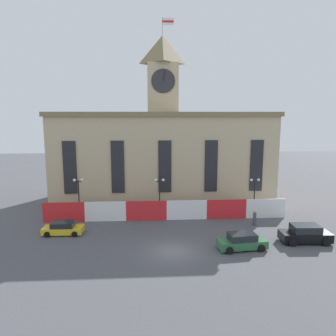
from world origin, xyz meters
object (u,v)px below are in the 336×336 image
(street_lamp_right, at_px, (160,189))
(car_yellow_coupe, at_px, (63,228))
(car_black_suv, at_px, (305,234))
(car_green_wagon, at_px, (242,242))
(pedestrian, at_px, (255,217))
(street_lamp_left, at_px, (79,190))
(street_lamp_center, at_px, (255,188))

(street_lamp_right, distance_m, car_yellow_coupe, 12.20)
(car_black_suv, bearing_deg, car_green_wagon, -167.51)
(street_lamp_right, height_order, pedestrian, street_lamp_right)
(street_lamp_left, height_order, street_lamp_center, street_lamp_left)
(street_lamp_left, relative_size, street_lamp_right, 1.03)
(street_lamp_right, height_order, car_yellow_coupe, street_lamp_right)
(car_green_wagon, distance_m, pedestrian, 7.32)
(street_lamp_left, xyz_separation_m, car_green_wagon, (17.33, -10.46, -2.91))
(car_black_suv, height_order, pedestrian, car_black_suv)
(car_green_wagon, bearing_deg, street_lamp_center, 60.33)
(street_lamp_left, xyz_separation_m, street_lamp_center, (21.91, 0.00, -0.17))
(street_lamp_right, height_order, street_lamp_center, street_lamp_right)
(car_yellow_coupe, height_order, pedestrian, pedestrian)
(street_lamp_left, distance_m, street_lamp_right, 9.89)
(street_lamp_center, relative_size, car_black_suv, 0.95)
(street_lamp_center, xyz_separation_m, car_green_wagon, (-4.58, -10.46, -2.74))
(car_green_wagon, xyz_separation_m, car_black_suv, (6.81, 1.24, 0.11))
(street_lamp_right, xyz_separation_m, car_black_suv, (14.25, -9.23, -2.72))
(street_lamp_left, bearing_deg, car_black_suv, -20.92)
(street_lamp_right, bearing_deg, car_yellow_coupe, -153.22)
(car_black_suv, xyz_separation_m, pedestrian, (-3.43, 5.25, 0.14))
(street_lamp_left, height_order, street_lamp_right, street_lamp_left)
(street_lamp_center, relative_size, car_green_wagon, 0.99)
(street_lamp_left, bearing_deg, pedestrian, -10.87)
(car_yellow_coupe, relative_size, car_green_wagon, 0.89)
(street_lamp_left, distance_m, car_green_wagon, 20.46)
(street_lamp_center, bearing_deg, pedestrian, -106.85)
(car_yellow_coupe, bearing_deg, street_lamp_left, 84.53)
(car_black_suv, relative_size, pedestrian, 2.80)
(pedestrian, bearing_deg, street_lamp_center, -173.93)
(car_green_wagon, bearing_deg, car_black_suv, 4.25)
(car_green_wagon, relative_size, car_black_suv, 0.96)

